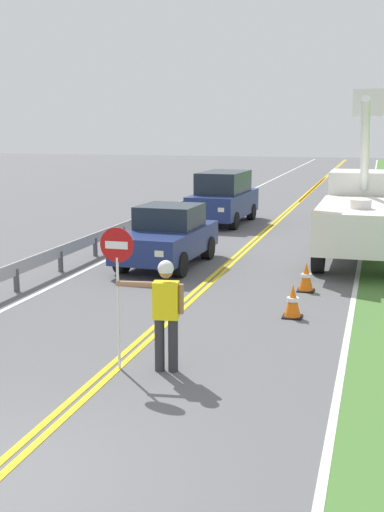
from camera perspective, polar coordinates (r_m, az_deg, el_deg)
The scene contains 12 objects.
centerline_yellow_left at distance 26.41m, azimuth 6.73°, elevation 2.63°, with size 0.11×110.00×0.01m, color yellow.
centerline_yellow_right at distance 26.38m, azimuth 7.12°, elevation 2.61°, with size 0.11×110.00×0.01m, color yellow.
edge_line_right at distance 26.09m, azimuth 14.76°, elevation 2.23°, with size 0.12×110.00×0.01m, color silver.
edge_line_left at distance 27.18m, azimuth -0.60°, elevation 2.95°, with size 0.12×110.00×0.01m, color silver.
flagger_worker at distance 10.50m, azimuth -2.32°, elevation -4.55°, with size 1.08×0.30×1.83m.
stop_sign_paddle at distance 10.50m, azimuth -6.48°, elevation -0.88°, with size 0.56×0.04×2.33m.
utility_bucket_truck at distance 20.37m, azimuth 14.52°, elevation 3.78°, with size 2.67×6.81×4.97m.
oncoming_sedan_nearest at distance 18.62m, azimuth -2.13°, elevation 1.71°, with size 2.05×4.17×1.70m.
oncoming_suv_second at distance 26.74m, azimuth 2.75°, elevation 5.08°, with size 2.08×4.68×2.10m.
traffic_cone_lead at distance 13.76m, azimuth 8.71°, elevation -3.92°, with size 0.40×0.40×0.70m.
traffic_cone_mid at distance 15.99m, azimuth 9.84°, elevation -1.84°, with size 0.40×0.40×0.70m.
guardrail_left_shoulder at distance 23.36m, azimuth -4.94°, elevation 2.83°, with size 0.10×32.00×0.71m.
Camera 1 is at (4.04, -5.80, 3.89)m, focal length 46.27 mm.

